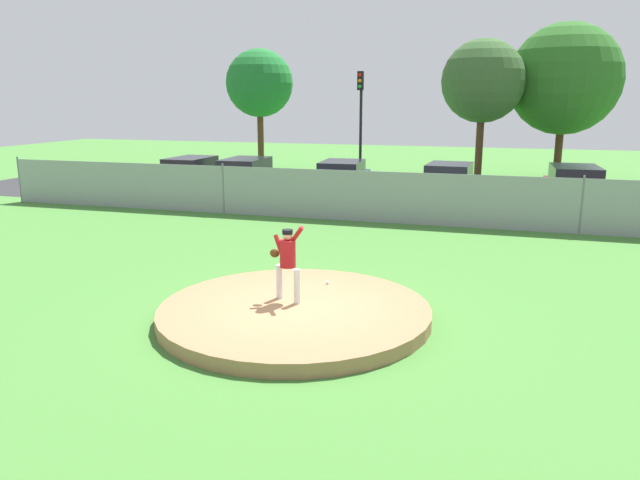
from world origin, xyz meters
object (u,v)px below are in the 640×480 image
Objects in this scene: traffic_light_near at (361,109)px; parked_car_navy at (342,181)px; pitcher_youth at (287,257)px; baseball at (327,282)px; parked_car_champagne at (245,178)px; parked_car_silver at (449,185)px; parked_car_burgundy at (574,190)px; parked_car_red at (191,177)px; traffic_cone_orange at (522,198)px.

parked_car_navy is at bearing -87.19° from traffic_light_near.
pitcher_youth reaches higher than baseball.
parked_car_silver is at bearing 1.78° from parked_car_champagne.
parked_car_burgundy is (6.29, 12.85, 0.53)m from baseball.
pitcher_youth is at bearing -55.00° from parked_car_red.
parked_car_burgundy is 11.07m from traffic_light_near.
parked_car_champagne is at bearing -178.85° from parked_car_burgundy.
traffic_light_near is at bearing 155.36° from traffic_cone_orange.
traffic_light_near reaches higher than parked_car_red.
baseball is 14.32m from parked_car_burgundy.
parked_car_red is at bearing -142.97° from traffic_light_near.
parked_car_red is at bearing -177.76° from parked_car_silver.
traffic_cone_orange is at bearing 72.20° from pitcher_youth.
parked_car_burgundy is 1.11× the size of parked_car_silver.
traffic_light_near reaches higher than parked_car_navy.
baseball is at bearing -96.64° from parked_car_silver.
traffic_cone_orange is (11.88, 1.35, -0.55)m from parked_car_champagne.
parked_car_champagne is (-8.94, -0.28, 0.00)m from parked_car_silver.
parked_car_silver reaches higher than parked_car_red.
parked_car_red is at bearing -174.24° from parked_car_navy.
baseball is 0.02× the size of parked_car_silver.
parked_car_burgundy is 2.22m from traffic_cone_orange.
traffic_light_near reaches higher than traffic_cone_orange.
parked_car_red is 0.96× the size of parked_car_champagne.
parked_car_navy is at bearing 103.36° from baseball.
traffic_cone_orange is at bearing 20.07° from parked_car_silver.
baseball is 0.02× the size of parked_car_red.
parked_car_silver is 0.75× the size of traffic_light_near.
traffic_light_near is at bearing 92.81° from parked_car_navy.
traffic_cone_orange is (4.90, 15.25, -0.92)m from pitcher_youth.
parked_car_navy is at bearing 5.76° from parked_car_red.
parked_car_champagne reaches higher than parked_car_red.
parked_car_burgundy is at bearing -25.73° from traffic_light_near.
pitcher_youth reaches higher than parked_car_navy.
parked_car_navy is 0.95× the size of parked_car_champagne.
baseball is 0.02× the size of parked_car_navy.
parked_car_silver is (1.50, 12.85, 0.50)m from baseball.
traffic_light_near is (-9.62, 4.64, 2.93)m from parked_car_burgundy.
traffic_light_near is (-4.82, 4.63, 2.97)m from parked_car_silver.
parked_car_silver is (11.57, 0.45, -0.00)m from parked_car_red.
traffic_light_near is (4.12, 4.91, 2.96)m from parked_car_champagne.
traffic_cone_orange is (7.55, 0.82, -0.54)m from parked_car_navy.
pitcher_youth is at bearing -63.33° from parked_car_champagne.
traffic_cone_orange is at bearing 6.23° from parked_car_navy.
parked_car_navy is at bearing 6.94° from parked_car_champagne.
parked_car_navy is at bearing 100.41° from pitcher_youth.
parked_car_red is 11.58m from parked_car_silver.
parked_car_silver is (-4.80, 0.00, -0.03)m from parked_car_burgundy.
parked_car_silver is (4.61, -0.25, 0.01)m from parked_car_navy.
traffic_cone_orange is (2.94, 1.07, -0.54)m from parked_car_silver.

